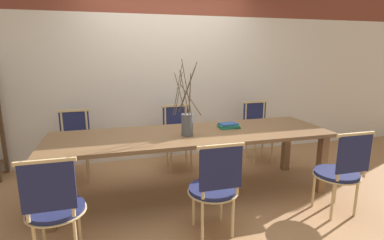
# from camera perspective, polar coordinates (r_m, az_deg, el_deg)

# --- Properties ---
(ground_plane) EXTENTS (16.00, 16.00, 0.00)m
(ground_plane) POSITION_cam_1_polar(r_m,az_deg,el_deg) (3.66, -0.00, -13.75)
(ground_plane) COLOR #9E7047
(wall_rear) EXTENTS (12.00, 0.06, 3.20)m
(wall_rear) POSITION_cam_1_polar(r_m,az_deg,el_deg) (4.63, -4.73, 12.29)
(wall_rear) COLOR beige
(wall_rear) RESTS_ON ground_plane
(dining_table) EXTENTS (3.17, 0.95, 0.74)m
(dining_table) POSITION_cam_1_polar(r_m,az_deg,el_deg) (3.42, -0.00, -3.75)
(dining_table) COLOR brown
(dining_table) RESTS_ON ground_plane
(chair_near_leftend) EXTENTS (0.46, 0.46, 0.90)m
(chair_near_leftend) POSITION_cam_1_polar(r_m,az_deg,el_deg) (2.63, -24.75, -14.58)
(chair_near_leftend) COLOR #1E234C
(chair_near_leftend) RESTS_ON ground_plane
(chair_near_left) EXTENTS (0.46, 0.46, 0.90)m
(chair_near_left) POSITION_cam_1_polar(r_m,az_deg,el_deg) (2.72, 4.35, -12.37)
(chair_near_left) COLOR #1E234C
(chair_near_left) RESTS_ON ground_plane
(chair_near_center) EXTENTS (0.46, 0.46, 0.90)m
(chair_near_center) POSITION_cam_1_polar(r_m,az_deg,el_deg) (3.40, 26.47, -8.53)
(chair_near_center) COLOR #1E234C
(chair_near_center) RESTS_ON ground_plane
(chair_far_leftend) EXTENTS (0.46, 0.46, 0.90)m
(chair_far_leftend) POSITION_cam_1_polar(r_m,az_deg,el_deg) (4.19, -21.40, -4.16)
(chair_far_leftend) COLOR #1E234C
(chair_far_leftend) RESTS_ON ground_plane
(chair_far_left) EXTENTS (0.46, 0.46, 0.90)m
(chair_far_left) POSITION_cam_1_polar(r_m,az_deg,el_deg) (4.26, -2.69, -2.99)
(chair_far_left) COLOR #1E234C
(chair_far_left) RESTS_ON ground_plane
(chair_far_center) EXTENTS (0.46, 0.46, 0.90)m
(chair_far_center) POSITION_cam_1_polar(r_m,az_deg,el_deg) (4.69, 12.48, -1.80)
(chair_far_center) COLOR #1E234C
(chair_far_center) RESTS_ON ground_plane
(vase_centerpiece) EXTENTS (0.30, 0.29, 0.83)m
(vase_centerpiece) POSITION_cam_1_polar(r_m,az_deg,el_deg) (3.26, -0.95, -0.47)
(vase_centerpiece) COLOR #4C5156
(vase_centerpiece) RESTS_ON dining_table
(book_stack) EXTENTS (0.26, 0.21, 0.06)m
(book_stack) POSITION_cam_1_polar(r_m,az_deg,el_deg) (3.65, 6.95, -1.06)
(book_stack) COLOR #1E6B4C
(book_stack) RESTS_ON dining_table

